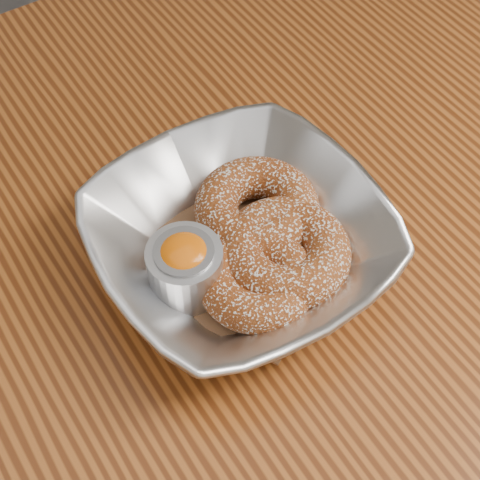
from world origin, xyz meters
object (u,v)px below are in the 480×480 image
donut_front (257,280)px  donut_extra (285,253)px  donut_back (257,208)px  ramekin (185,267)px  table (171,344)px  serving_bowl (240,241)px

donut_front → donut_extra: bearing=14.1°
donut_back → ramekin: (-0.08, -0.02, 0.01)m
donut_back → donut_extra: same height
donut_front → donut_extra: 0.03m
donut_extra → ramekin: size_ratio=1.79×
donut_extra → donut_back: bearing=82.4°
table → donut_front: size_ratio=13.01×
donut_extra → table: bearing=154.4°
donut_back → donut_extra: 0.05m
table → serving_bowl: size_ratio=5.23×
serving_bowl → ramekin: 0.05m
table → donut_back: (0.10, 0.01, 0.13)m
donut_back → donut_front: size_ratio=1.12×
donut_extra → ramekin: bearing=160.3°
donut_back → donut_extra: (-0.01, -0.05, 0.00)m
donut_back → donut_front: (-0.04, -0.06, -0.00)m
donut_extra → ramekin: 0.08m
serving_bowl → donut_front: 0.04m
donut_extra → donut_front: bearing=-165.9°
donut_front → serving_bowl: bearing=77.4°
donut_front → table: bearing=139.0°
table → donut_extra: bearing=-25.6°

